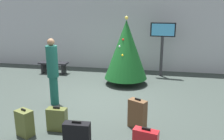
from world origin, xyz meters
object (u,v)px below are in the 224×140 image
object	(u,v)px
holiday_tree	(126,50)
suitcase_2	(57,119)
flight_info_kiosk	(162,39)
traveller_0	(53,70)
suitcase_3	(137,114)
suitcase_4	(25,123)
suitcase_0	(77,138)
waiting_bench	(54,65)

from	to	relation	value
holiday_tree	suitcase_2	xyz separation A→B (m)	(-1.02, -3.63, -1.00)
flight_info_kiosk	traveller_0	bearing A→B (deg)	-129.74
flight_info_kiosk	traveller_0	world-z (taller)	flight_info_kiosk
holiday_tree	suitcase_3	xyz separation A→B (m)	(0.71, -3.17, -0.93)
suitcase_3	suitcase_4	size ratio (longest dim) A/B	1.16
suitcase_0	suitcase_3	world-z (taller)	suitcase_3
traveller_0	suitcase_3	distance (m)	2.67
flight_info_kiosk	suitcase_4	bearing A→B (deg)	-118.46
flight_info_kiosk	suitcase_4	size ratio (longest dim) A/B	3.53
traveller_0	suitcase_2	world-z (taller)	traveller_0
waiting_bench	suitcase_3	size ratio (longest dim) A/B	1.73
suitcase_2	suitcase_4	world-z (taller)	suitcase_4
flight_info_kiosk	suitcase_3	size ratio (longest dim) A/B	3.05
flight_info_kiosk	waiting_bench	size ratio (longest dim) A/B	1.77
suitcase_2	suitcase_4	size ratio (longest dim) A/B	0.91
holiday_tree	suitcase_4	size ratio (longest dim) A/B	3.97
holiday_tree	traveller_0	bearing A→B (deg)	-127.10
flight_info_kiosk	waiting_bench	distance (m)	4.65
waiting_bench	suitcase_2	xyz separation A→B (m)	(2.18, -4.43, -0.09)
waiting_bench	suitcase_0	bearing A→B (deg)	-60.54
suitcase_2	suitcase_4	distance (m)	0.67
suitcase_4	suitcase_2	bearing A→B (deg)	30.73
waiting_bench	suitcase_2	world-z (taller)	suitcase_2
waiting_bench	suitcase_2	size ratio (longest dim) A/B	2.19
flight_info_kiosk	suitcase_4	distance (m)	6.14
suitcase_0	suitcase_3	distance (m)	1.55
waiting_bench	suitcase_0	distance (m)	5.92
suitcase_2	traveller_0	bearing A→B (deg)	117.38
traveller_0	suitcase_0	distance (m)	2.61
holiday_tree	suitcase_4	world-z (taller)	holiday_tree
holiday_tree	traveller_0	xyz separation A→B (m)	(-1.72, -2.28, -0.26)
traveller_0	suitcase_4	bearing A→B (deg)	-85.90
flight_info_kiosk	suitcase_2	distance (m)	5.59
waiting_bench	suitcase_0	size ratio (longest dim) A/B	1.86
holiday_tree	traveller_0	world-z (taller)	holiday_tree
suitcase_0	waiting_bench	bearing A→B (deg)	119.46
suitcase_0	flight_info_kiosk	bearing A→B (deg)	74.58
flight_info_kiosk	suitcase_3	bearing A→B (deg)	-97.08
holiday_tree	flight_info_kiosk	distance (m)	1.85
traveller_0	suitcase_3	xyz separation A→B (m)	(2.43, -0.89, -0.67)
holiday_tree	suitcase_0	bearing A→B (deg)	-93.89
waiting_bench	holiday_tree	bearing A→B (deg)	-14.11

